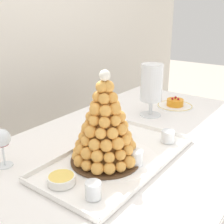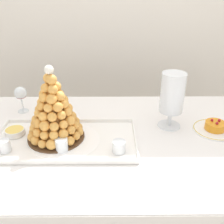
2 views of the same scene
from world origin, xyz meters
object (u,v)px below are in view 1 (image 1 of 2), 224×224
creme_brulee_ramekin (61,179)px  fruit_tart_plate (175,104)px  croquembouche (105,127)px  dessert_cup_left (93,191)px  wine_glass (1,140)px  serving_tray (117,158)px  dessert_cup_mid_left (135,158)px  dessert_cup_centre (168,137)px  macaron_goblet (152,84)px

creme_brulee_ramekin → fruit_tart_plate: bearing=2.6°
croquembouche → fruit_tart_plate: bearing=5.4°
dessert_cup_left → fruit_tart_plate: 0.99m
croquembouche → creme_brulee_ramekin: bearing=172.3°
fruit_tart_plate → wine_glass: (-1.01, 0.22, 0.09)m
serving_tray → dessert_cup_mid_left: (-0.00, -0.08, 0.03)m
dessert_cup_left → creme_brulee_ramekin: (-0.00, 0.14, -0.01)m
dessert_cup_centre → dessert_cup_left: bearing=179.1°
dessert_cup_mid_left → fruit_tart_plate: size_ratio=0.27×
creme_brulee_ramekin → wine_glass: wine_glass is taller
croquembouche → dessert_cup_mid_left: 0.16m
dessert_cup_mid_left → macaron_goblet: 0.58m
wine_glass → serving_tray: bearing=-47.4°
serving_tray → croquembouche: croquembouche is taller
serving_tray → wine_glass: wine_glass is taller
dessert_cup_mid_left → macaron_goblet: size_ratio=0.20×
dessert_cup_left → croquembouche: bearing=28.3°
dessert_cup_mid_left → wine_glass: bearing=125.8°
macaron_goblet → serving_tray: bearing=-164.5°
serving_tray → creme_brulee_ramekin: 0.25m
dessert_cup_centre → dessert_cup_mid_left: bearing=177.6°
dessert_cup_left → dessert_cup_centre: dessert_cup_left is taller
dessert_cup_left → dessert_cup_centre: 0.49m
dessert_cup_centre → fruit_tart_plate: size_ratio=0.27×
dessert_cup_left → dessert_cup_mid_left: dessert_cup_mid_left is taller
wine_glass → macaron_goblet: bearing=-12.1°
fruit_tart_plate → dessert_cup_centre: bearing=-158.7°
serving_tray → wine_glass: bearing=132.6°
croquembouche → dessert_cup_left: (-0.20, -0.11, -0.11)m
croquembouche → macaron_goblet: croquembouche is taller
dessert_cup_centre → macaron_goblet: macaron_goblet is taller
serving_tray → croquembouche: size_ratio=1.87×
dessert_cup_left → dessert_cup_centre: bearing=-0.9°
croquembouche → fruit_tart_plate: size_ratio=1.66×
macaron_goblet → croquembouche: bearing=-168.0°
serving_tray → fruit_tart_plate: 0.73m
dessert_cup_centre → wine_glass: wine_glass is taller
croquembouche → wine_glass: (-0.24, 0.29, -0.04)m
macaron_goblet → fruit_tart_plate: macaron_goblet is taller
dessert_cup_left → wine_glass: bearing=95.8°
dessert_cup_centre → fruit_tart_plate: 0.52m
serving_tray → macaron_goblet: size_ratio=2.32×
macaron_goblet → fruit_tart_plate: size_ratio=1.34×
creme_brulee_ramekin → wine_glass: size_ratio=0.64×
dessert_cup_left → fruit_tart_plate: (0.97, 0.18, -0.02)m
serving_tray → croquembouche: (-0.05, 0.02, 0.14)m
dessert_cup_mid_left → creme_brulee_ramekin: 0.28m
serving_tray → dessert_cup_left: size_ratio=12.14×
croquembouche → macaron_goblet: (0.55, 0.12, 0.03)m
croquembouche → macaron_goblet: size_ratio=1.24×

